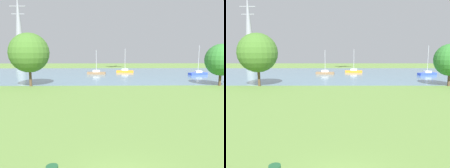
{
  "view_description": "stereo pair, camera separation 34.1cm",
  "coord_description": "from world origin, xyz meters",
  "views": [
    {
      "loc": [
        -0.65,
        -8.54,
        6.03
      ],
      "look_at": [
        -0.23,
        14.17,
        2.65
      ],
      "focal_mm": 35.47,
      "sensor_mm": 36.0,
      "label": 1
    },
    {
      "loc": [
        -0.3,
        -8.55,
        6.03
      ],
      "look_at": [
        -0.23,
        14.17,
        2.65
      ],
      "focal_mm": 35.47,
      "sensor_mm": 36.0,
      "label": 2
    }
  ],
  "objects": [
    {
      "name": "ground_plane",
      "position": [
        0.0,
        22.0,
        0.0
      ],
      "size": [
        160.0,
        160.0,
        0.0
      ],
      "primitive_type": "plane",
      "color": "olive"
    },
    {
      "name": "water_surface",
      "position": [
        0.0,
        50.0,
        0.01
      ],
      "size": [
        140.0,
        40.0,
        0.02
      ],
      "primitive_type": "cube",
      "color": "slate",
      "rests_on": "ground"
    },
    {
      "name": "sailboat_blue",
      "position": [
        22.24,
        47.07,
        0.47
      ],
      "size": [
        5.03,
        2.77,
        7.46
      ],
      "color": "blue",
      "rests_on": "water_surface"
    },
    {
      "name": "sailboat_orange",
      "position": [
        4.15,
        53.77,
        0.46
      ],
      "size": [
        4.92,
        1.94,
        6.67
      ],
      "color": "orange",
      "rests_on": "water_surface"
    },
    {
      "name": "sailboat_brown",
      "position": [
        -3.7,
        49.39,
        0.45
      ],
      "size": [
        4.9,
        1.86,
        6.29
      ],
      "color": "brown",
      "rests_on": "water_surface"
    },
    {
      "name": "tree_mid_shore",
      "position": [
        -14.05,
        29.6,
        5.76
      ],
      "size": [
        6.73,
        6.73,
        9.14
      ],
      "color": "brown",
      "rests_on": "ground"
    },
    {
      "name": "tree_west_near",
      "position": [
        19.04,
        29.65,
        4.54
      ],
      "size": [
        5.54,
        5.54,
        7.32
      ],
      "color": "brown",
      "rests_on": "ground"
    },
    {
      "name": "electricity_pylon",
      "position": [
        -36.54,
        83.42,
        14.84
      ],
      "size": [
        6.4,
        4.4,
        29.66
      ],
      "color": "gray",
      "rests_on": "ground"
    }
  ]
}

